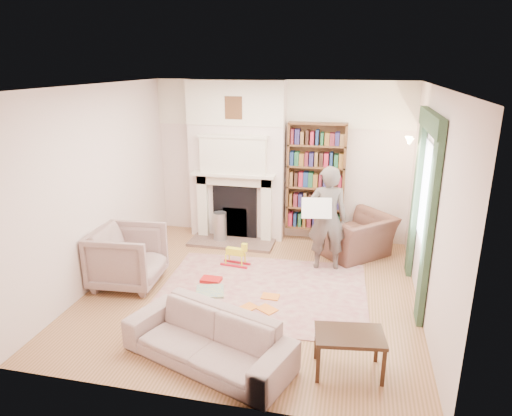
% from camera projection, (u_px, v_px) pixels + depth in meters
% --- Properties ---
extents(floor, '(4.50, 4.50, 0.00)m').
position_uv_depth(floor, '(252.00, 291.00, 6.44)').
color(floor, brown).
rests_on(floor, ground).
extents(ceiling, '(4.50, 4.50, 0.00)m').
position_uv_depth(ceiling, '(252.00, 86.00, 5.59)').
color(ceiling, white).
rests_on(ceiling, wall_back).
extents(wall_back, '(4.50, 0.00, 4.50)m').
position_uv_depth(wall_back, '(280.00, 161.00, 8.11)').
color(wall_back, silver).
rests_on(wall_back, floor).
extents(wall_front, '(4.50, 0.00, 4.50)m').
position_uv_depth(wall_front, '(193.00, 267.00, 3.93)').
color(wall_front, silver).
rests_on(wall_front, floor).
extents(wall_left, '(0.00, 4.50, 4.50)m').
position_uv_depth(wall_left, '(98.00, 186.00, 6.48)').
color(wall_left, silver).
rests_on(wall_left, floor).
extents(wall_right, '(0.00, 4.50, 4.50)m').
position_uv_depth(wall_right, '(432.00, 207.00, 5.55)').
color(wall_right, silver).
rests_on(wall_right, floor).
extents(fireplace, '(1.70, 0.58, 2.80)m').
position_uv_depth(fireplace, '(237.00, 162.00, 8.08)').
color(fireplace, silver).
rests_on(fireplace, floor).
extents(bookcase, '(1.00, 0.24, 1.85)m').
position_uv_depth(bookcase, '(316.00, 177.00, 7.92)').
color(bookcase, brown).
rests_on(bookcase, floor).
extents(window, '(0.02, 0.90, 1.30)m').
position_uv_depth(window, '(427.00, 194.00, 5.91)').
color(window, silver).
rests_on(window, wall_right).
extents(curtain_left, '(0.07, 0.32, 2.40)m').
position_uv_depth(curtain_left, '(429.00, 230.00, 5.34)').
color(curtain_left, '#2C452D').
rests_on(curtain_left, floor).
extents(curtain_right, '(0.07, 0.32, 2.40)m').
position_uv_depth(curtain_right, '(416.00, 197.00, 6.64)').
color(curtain_right, '#2C452D').
rests_on(curtain_right, floor).
extents(pelmet, '(0.09, 1.70, 0.24)m').
position_uv_depth(pelmet, '(431.00, 122.00, 5.63)').
color(pelmet, '#2C452D').
rests_on(pelmet, wall_right).
extents(wall_sconce, '(0.20, 0.24, 0.24)m').
position_uv_depth(wall_sconce, '(406.00, 145.00, 6.84)').
color(wall_sconce, gold).
rests_on(wall_sconce, wall_right).
extents(rug, '(2.97, 2.34, 0.01)m').
position_uv_depth(rug, '(263.00, 291.00, 6.43)').
color(rug, '#BEAB90').
rests_on(rug, floor).
extents(armchair_reading, '(1.42, 1.42, 0.70)m').
position_uv_depth(armchair_reading, '(356.00, 236.00, 7.52)').
color(armchair_reading, '#4C2F28').
rests_on(armchair_reading, floor).
extents(armchair_left, '(1.00, 0.97, 0.85)m').
position_uv_depth(armchair_left, '(128.00, 257.00, 6.52)').
color(armchair_left, gray).
rests_on(armchair_left, floor).
extents(sofa, '(2.00, 1.32, 0.54)m').
position_uv_depth(sofa, '(208.00, 339.00, 4.85)').
color(sofa, '#C1B19F').
rests_on(sofa, floor).
extents(man_reading, '(0.66, 0.49, 1.64)m').
position_uv_depth(man_reading, '(327.00, 218.00, 6.91)').
color(man_reading, '#544A43').
rests_on(man_reading, floor).
extents(newspaper, '(0.46, 0.20, 0.30)m').
position_uv_depth(newspaper, '(317.00, 208.00, 6.69)').
color(newspaper, white).
rests_on(newspaper, man_reading).
extents(coffee_table, '(0.75, 0.54, 0.45)m').
position_uv_depth(coffee_table, '(349.00, 353.00, 4.70)').
color(coffee_table, '#331C11').
rests_on(coffee_table, floor).
extents(paraffin_heater, '(0.24, 0.24, 0.55)m').
position_uv_depth(paraffin_heater, '(220.00, 227.00, 8.12)').
color(paraffin_heater, '#AEB0B6').
rests_on(paraffin_heater, floor).
extents(rocking_horse, '(0.47, 0.24, 0.40)m').
position_uv_depth(rocking_horse, '(235.00, 254.00, 7.17)').
color(rocking_horse, yellow).
rests_on(rocking_horse, rug).
extents(board_game, '(0.48, 0.48, 0.03)m').
position_uv_depth(board_game, '(210.00, 291.00, 6.37)').
color(board_game, '#D8C64C').
rests_on(board_game, rug).
extents(game_box_lid, '(0.30, 0.20, 0.05)m').
position_uv_depth(game_box_lid, '(211.00, 280.00, 6.68)').
color(game_box_lid, red).
rests_on(game_box_lid, rug).
extents(comic_annuals, '(0.55, 0.60, 0.02)m').
position_uv_depth(comic_annuals, '(262.00, 304.00, 6.04)').
color(comic_annuals, red).
rests_on(comic_annuals, rug).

